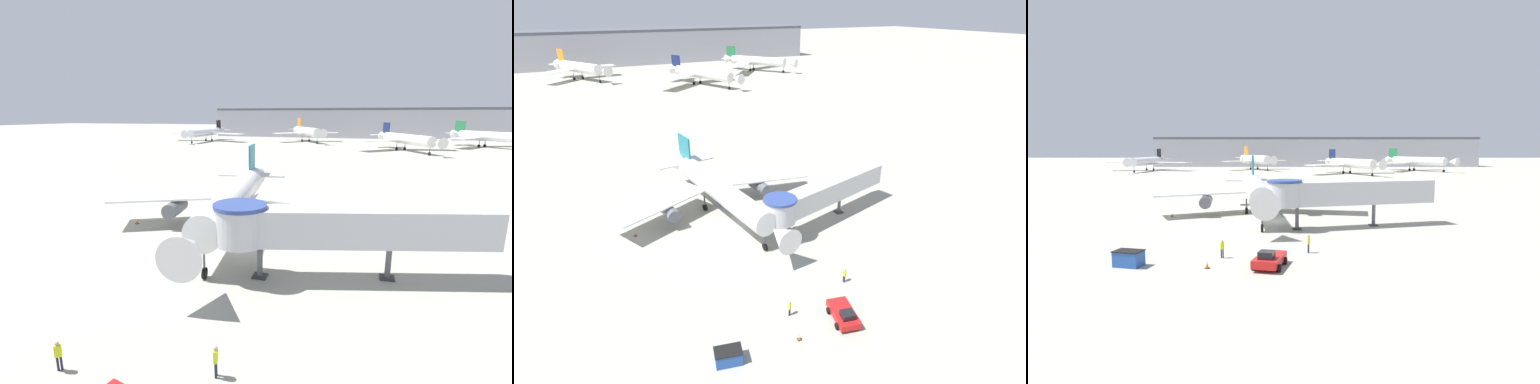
% 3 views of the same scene
% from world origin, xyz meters
% --- Properties ---
extents(ground_plane, '(800.00, 800.00, 0.00)m').
position_xyz_m(ground_plane, '(0.00, 0.00, 0.00)').
color(ground_plane, '#9E9B8E').
extents(main_airplane, '(30.38, 30.33, 8.44)m').
position_xyz_m(main_airplane, '(-2.76, 3.99, 3.60)').
color(main_airplane, white).
rests_on(main_airplane, ground_plane).
extents(jet_bridge, '(20.82, 7.99, 5.91)m').
position_xyz_m(jet_bridge, '(8.11, -4.65, 4.23)').
color(jet_bridge, '#B7B7BC').
rests_on(jet_bridge, ground_plane).
extents(traffic_cone_port_wing, '(0.38, 0.38, 0.64)m').
position_xyz_m(traffic_cone_port_wing, '(-14.60, 3.03, 0.30)').
color(traffic_cone_port_wing, black).
rests_on(traffic_cone_port_wing, ground_plane).
extents(ground_crew_marshaller, '(0.25, 0.36, 1.69)m').
position_xyz_m(ground_crew_marshaller, '(3.42, -16.73, 0.98)').
color(ground_crew_marshaller, '#1E2338').
rests_on(ground_crew_marshaller, ground_plane).
extents(ground_crew_wing_walker, '(0.36, 0.32, 1.62)m').
position_xyz_m(ground_crew_wing_walker, '(-4.22, -18.44, 0.93)').
color(ground_crew_wing_walker, '#1E2338').
rests_on(ground_crew_wing_walker, ground_plane).
extents(background_jet_green_tail, '(31.19, 31.58, 9.94)m').
position_xyz_m(background_jet_green_tail, '(59.13, 121.96, 4.37)').
color(background_jet_green_tail, white).
rests_on(background_jet_green_tail, ground_plane).
extents(background_jet_black_tail, '(37.74, 37.37, 9.76)m').
position_xyz_m(background_jet_black_tail, '(-58.50, 122.26, 4.30)').
color(background_jet_black_tail, silver).
rests_on(background_jet_black_tail, ground_plane).
extents(background_jet_navy_tail, '(34.60, 36.17, 9.52)m').
position_xyz_m(background_jet_navy_tail, '(26.60, 100.31, 4.20)').
color(background_jet_navy_tail, white).
rests_on(background_jet_navy_tail, ground_plane).
extents(background_jet_orange_tail, '(29.07, 31.19, 10.89)m').
position_xyz_m(background_jet_orange_tail, '(-11.68, 131.87, 4.77)').
color(background_jet_orange_tail, white).
rests_on(background_jet_orange_tail, ground_plane).
extents(terminal_building, '(175.25, 24.84, 16.03)m').
position_xyz_m(terminal_building, '(18.61, 175.00, 8.03)').
color(terminal_building, '#A8A8B2').
rests_on(terminal_building, ground_plane).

